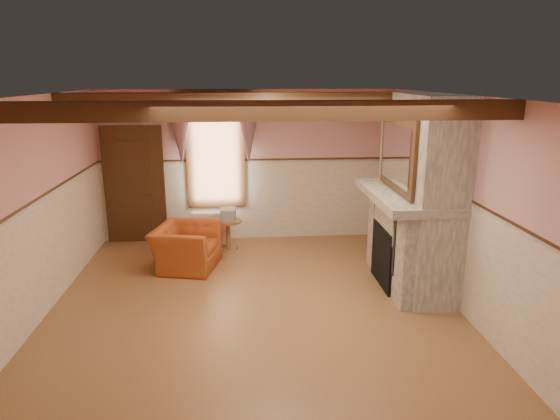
{
  "coord_description": "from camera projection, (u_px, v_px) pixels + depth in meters",
  "views": [
    {
      "loc": [
        -0.14,
        -6.22,
        3.04
      ],
      "look_at": [
        0.42,
        0.8,
        1.13
      ],
      "focal_mm": 32.0,
      "sensor_mm": 36.0,
      "label": 1
    }
  ],
  "objects": [
    {
      "name": "wainscot",
      "position": [
        253.0,
        254.0,
        6.6
      ],
      "size": [
        5.5,
        6.0,
        1.5
      ],
      "primitive_type": null,
      "color": "beige",
      "rests_on": "floor"
    },
    {
      "name": "bowl",
      "position": [
        405.0,
        187.0,
        7.26
      ],
      "size": [
        0.34,
        0.34,
        0.08
      ],
      "primitive_type": "imported",
      "color": "brown",
      "rests_on": "mantel"
    },
    {
      "name": "book_stack",
      "position": [
        228.0,
        214.0,
        8.86
      ],
      "size": [
        0.28,
        0.33,
        0.2
      ],
      "primitive_type": "cube",
      "rotation": [
        0.0,
        0.0,
        -0.05
      ],
      "color": "#B7AD8C",
      "rests_on": "side_table"
    },
    {
      "name": "side_table",
      "position": [
        228.0,
        235.0,
        8.93
      ],
      "size": [
        0.5,
        0.5,
        0.55
      ],
      "primitive_type": "cylinder",
      "rotation": [
        0.0,
        0.0,
        0.03
      ],
      "color": "brown",
      "rests_on": "floor"
    },
    {
      "name": "chair_rail",
      "position": [
        252.0,
        199.0,
        6.4
      ],
      "size": [
        5.5,
        6.0,
        0.08
      ],
      "primitive_type": null,
      "color": "black",
      "rests_on": "wainscot"
    },
    {
      "name": "floor",
      "position": [
        254.0,
        306.0,
        6.79
      ],
      "size": [
        5.5,
        6.0,
        0.01
      ],
      "primitive_type": "cube",
      "color": "brown",
      "rests_on": "ground"
    },
    {
      "name": "wall_back",
      "position": [
        248.0,
        166.0,
        9.31
      ],
      "size": [
        5.5,
        0.02,
        2.8
      ],
      "primitive_type": "cube",
      "color": "tan",
      "rests_on": "floor"
    },
    {
      "name": "door",
      "position": [
        135.0,
        187.0,
        9.19
      ],
      "size": [
        1.1,
        0.1,
        2.1
      ],
      "primitive_type": "cube",
      "color": "black",
      "rests_on": "floor"
    },
    {
      "name": "jar_yellow",
      "position": [
        416.0,
        193.0,
        6.84
      ],
      "size": [
        0.06,
        0.06,
        0.12
      ],
      "primitive_type": "cylinder",
      "color": "yellow",
      "rests_on": "mantel"
    },
    {
      "name": "ceiling_beam_front",
      "position": [
        254.0,
        111.0,
        4.93
      ],
      "size": [
        5.5,
        0.18,
        0.2
      ],
      "primitive_type": "cube",
      "color": "black",
      "rests_on": "ceiling"
    },
    {
      "name": "mantel",
      "position": [
        407.0,
        196.0,
        7.19
      ],
      "size": [
        1.05,
        2.05,
        0.12
      ],
      "primitive_type": "cube",
      "color": "gray",
      "rests_on": "fireplace"
    },
    {
      "name": "wall_right",
      "position": [
        459.0,
        203.0,
        6.64
      ],
      "size": [
        0.02,
        6.0,
        2.8
      ],
      "primitive_type": "cube",
      "color": "tan",
      "rests_on": "floor"
    },
    {
      "name": "wall_left",
      "position": [
        32.0,
        211.0,
        6.22
      ],
      "size": [
        0.02,
        6.0,
        2.8
      ],
      "primitive_type": "cube",
      "color": "tan",
      "rests_on": "floor"
    },
    {
      "name": "candle_red",
      "position": [
        424.0,
        197.0,
        6.54
      ],
      "size": [
        0.06,
        0.06,
        0.16
      ],
      "primitive_type": "cylinder",
      "color": "#9D2213",
      "rests_on": "mantel"
    },
    {
      "name": "armchair",
      "position": [
        186.0,
        247.0,
        8.09
      ],
      "size": [
        1.14,
        1.25,
        0.69
      ],
      "primitive_type": "imported",
      "rotation": [
        0.0,
        0.0,
        1.35
      ],
      "color": "#994219",
      "rests_on": "floor"
    },
    {
      "name": "fireplace",
      "position": [
        420.0,
        193.0,
        7.19
      ],
      "size": [
        0.85,
        2.0,
        2.8
      ],
      "primitive_type": "cube",
      "color": "gray",
      "rests_on": "floor"
    },
    {
      "name": "ceiling_beam_back",
      "position": [
        249.0,
        99.0,
        7.24
      ],
      "size": [
        5.5,
        0.18,
        0.2
      ],
      "primitive_type": "cube",
      "color": "black",
      "rests_on": "ceiling"
    },
    {
      "name": "oil_lamp",
      "position": [
        397.0,
        175.0,
        7.65
      ],
      "size": [
        0.11,
        0.11,
        0.28
      ],
      "primitive_type": "cylinder",
      "color": "gold",
      "rests_on": "mantel"
    },
    {
      "name": "window",
      "position": [
        215.0,
        153.0,
        9.17
      ],
      "size": [
        1.06,
        0.08,
        2.02
      ],
      "primitive_type": "cube",
      "color": "white",
      "rests_on": "wall_back"
    },
    {
      "name": "window_drapes",
      "position": [
        214.0,
        121.0,
        8.93
      ],
      "size": [
        1.3,
        0.14,
        1.4
      ],
      "primitive_type": "cube",
      "color": "gray",
      "rests_on": "wall_back"
    },
    {
      "name": "mantel_clock",
      "position": [
        394.0,
        176.0,
        7.79
      ],
      "size": [
        0.14,
        0.24,
        0.2
      ],
      "primitive_type": "cube",
      "color": "black",
      "rests_on": "mantel"
    },
    {
      "name": "radiator",
      "position": [
        211.0,
        228.0,
        9.26
      ],
      "size": [
        0.71,
        0.21,
        0.6
      ],
      "primitive_type": "cube",
      "rotation": [
        0.0,
        0.0,
        -0.05
      ],
      "color": "silver",
      "rests_on": "floor"
    },
    {
      "name": "firebox",
      "position": [
        387.0,
        256.0,
        7.41
      ],
      "size": [
        0.2,
        0.95,
        0.9
      ],
      "primitive_type": "cube",
      "color": "black",
      "rests_on": "floor"
    },
    {
      "name": "ceiling",
      "position": [
        251.0,
        96.0,
        6.06
      ],
      "size": [
        5.5,
        6.0,
        0.01
      ],
      "primitive_type": "cube",
      "color": "silver",
      "rests_on": "wall_back"
    },
    {
      "name": "wall_front",
      "position": [
        264.0,
        314.0,
        3.54
      ],
      "size": [
        5.5,
        0.02,
        2.8
      ],
      "primitive_type": "cube",
      "color": "tan",
      "rests_on": "floor"
    },
    {
      "name": "overmantel_mirror",
      "position": [
        397.0,
        154.0,
        7.01
      ],
      "size": [
        0.06,
        1.44,
        1.04
      ],
      "primitive_type": "cube",
      "color": "silver",
      "rests_on": "fireplace"
    }
  ]
}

